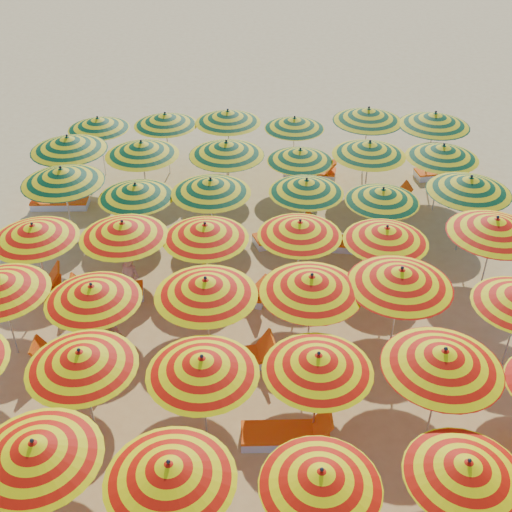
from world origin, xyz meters
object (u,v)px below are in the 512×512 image
Objects in this scene: umbrella_46 at (368,115)px; lounger_9 at (29,289)px; umbrella_41 at (443,152)px; umbrella_22 at (401,277)px; lounger_12 at (285,236)px; umbrella_39 at (300,155)px; umbrella_43 at (165,119)px; umbrella_33 at (306,186)px; lounger_14 at (58,202)px; umbrella_21 at (311,284)px; umbrella_25 at (123,230)px; umbrella_13 at (81,359)px; umbrella_20 at (206,287)px; beachgoer_b at (106,335)px; umbrella_31 at (136,191)px; lounger_11 at (232,294)px; lounger_7 at (74,361)px; umbrella_42 at (98,123)px; umbrella_45 at (294,123)px; lounger_15 at (382,201)px; umbrella_7 at (35,450)px; beachgoer_a at (130,282)px; umbrella_9 at (321,478)px; umbrella_28 at (386,234)px; umbrella_40 at (369,149)px; lounger_5 at (288,435)px; umbrella_15 at (318,362)px; umbrella_47 at (435,119)px; umbrella_26 at (205,231)px; umbrella_14 at (202,365)px; umbrella_37 at (142,148)px; umbrella_30 at (62,176)px; umbrella_36 at (68,143)px; umbrella_32 at (211,186)px; lounger_8 at (236,360)px; umbrella_34 at (383,195)px; umbrella_19 at (92,293)px; lounger_16 at (311,172)px; umbrella_38 at (226,149)px; umbrella_8 at (169,471)px; umbrella_35 at (470,184)px; umbrella_16 at (444,359)px; umbrella_44 at (228,117)px.

lounger_9 is (-9.10, -6.68, -1.92)m from umbrella_46.
umbrella_22 is at bearing -109.66° from umbrella_41.
umbrella_39 is at bearing 55.65° from lounger_12.
umbrella_46 reaches higher than umbrella_43.
umbrella_33 is 7.85m from lounger_14.
umbrella_25 is (-4.30, 2.08, -0.08)m from umbrella_21.
umbrella_13 is 1.07× the size of umbrella_41.
beachgoer_b is at bearing -177.81° from umbrella_20.
umbrella_31 reaches higher than lounger_14.
umbrella_21 is at bearing -37.93° from lounger_11.
umbrella_21 is 1.31× the size of lounger_7.
umbrella_45 is (6.24, 0.23, -0.03)m from umbrella_42.
umbrella_7 is at bearing -130.61° from lounger_15.
umbrella_9 is at bearing -33.45° from beachgoer_a.
umbrella_40 reaches higher than umbrella_28.
umbrella_40 is 1.36× the size of lounger_5.
umbrella_47 is (4.21, 10.56, 0.19)m from umbrella_15.
umbrella_26 is at bearing 138.40° from umbrella_21.
umbrella_14 is 1.02× the size of umbrella_37.
umbrella_30 is 1.96m from umbrella_36.
lounger_8 is at bearing -79.37° from umbrella_32.
umbrella_14 reaches higher than umbrella_26.
umbrella_37 is at bearing 135.59° from umbrella_32.
umbrella_43 is (-4.23, 8.67, -0.13)m from umbrella_21.
umbrella_31 is 1.06× the size of umbrella_34.
umbrella_28 is 4.35m from umbrella_40.
umbrella_9 is 13.15m from lounger_14.
lounger_15 is at bearing 62.70° from umbrella_14.
umbrella_32 reaches higher than umbrella_19.
umbrella_38 is at bearing -130.52° from lounger_16.
umbrella_28 is (1.92, 6.62, 0.10)m from umbrella_9.
umbrella_20 is 5.98m from umbrella_34.
umbrella_22 is 1.37× the size of lounger_12.
umbrella_32 is 5.65m from lounger_7.
umbrella_47 reaches higher than umbrella_45.
umbrella_43 is at bearing 89.37° from umbrella_25.
umbrella_36 reaches higher than umbrella_26.
umbrella_22 is 10.44m from umbrella_43.
umbrella_8 is 3.02m from umbrella_13.
lounger_12 is 1.02× the size of lounger_15.
umbrella_35 is (6.47, 4.43, 0.04)m from umbrella_20.
umbrella_38 reaches higher than umbrella_37.
umbrella_19 is 2.30m from umbrella_25.
umbrella_15 is 1.03× the size of umbrella_16.
umbrella_47 is (10.62, 3.90, 0.03)m from umbrella_30.
umbrella_9 is 9.00m from umbrella_32.
umbrella_31 is 1.42× the size of lounger_8.
beachgoer_a is (2.70, -0.43, 0.59)m from lounger_9.
umbrella_7 is 0.87× the size of umbrella_44.
umbrella_38 reaches higher than umbrella_41.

